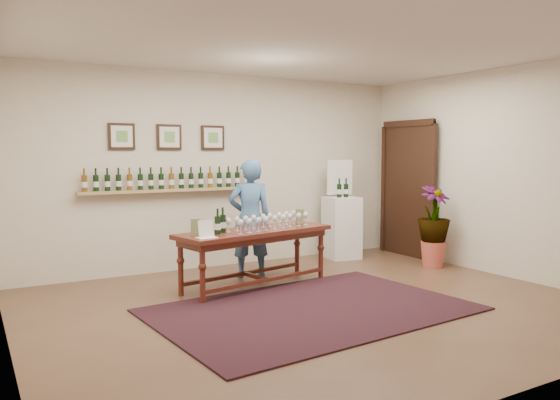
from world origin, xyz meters
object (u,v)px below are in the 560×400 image
display_pedestal (342,228)px  person (250,218)px  tasting_table (255,238)px  potted_plant (434,226)px

display_pedestal → person: size_ratio=0.61×
tasting_table → person: person is taller
tasting_table → person: bearing=58.7°
tasting_table → display_pedestal: size_ratio=2.18×
potted_plant → person: (-2.59, 0.80, 0.19)m
tasting_table → potted_plant: bearing=-16.4°
display_pedestal → potted_plant: size_ratio=0.94×
tasting_table → display_pedestal: display_pedestal is taller
display_pedestal → tasting_table: bearing=-154.6°
potted_plant → person: 2.71m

